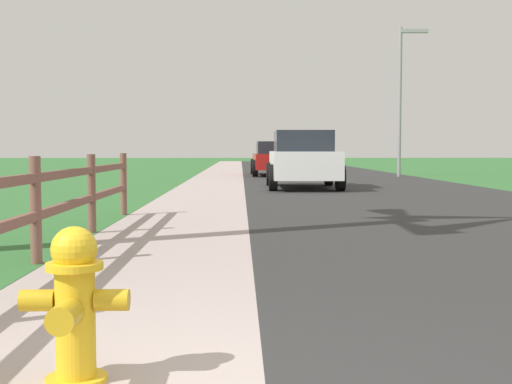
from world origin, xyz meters
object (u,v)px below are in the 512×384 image
at_px(fire_hydrant, 74,303).
at_px(parked_car_beige, 274,155).
at_px(parked_car_red, 275,158).
at_px(parked_suv_white, 303,159).
at_px(street_lamp, 403,88).
at_px(parked_car_silver, 279,155).

height_order(fire_hydrant, parked_car_beige, parked_car_beige).
distance_m(fire_hydrant, parked_car_red, 25.52).
bearing_deg(parked_suv_white, parked_car_red, 91.79).
bearing_deg(fire_hydrant, street_lamp, 73.02).
height_order(fire_hydrant, parked_car_silver, parked_car_silver).
bearing_deg(parked_car_silver, street_lamp, -69.34).
height_order(parked_car_red, parked_car_beige, parked_car_red).
bearing_deg(fire_hydrant, parked_car_silver, 85.11).
relative_size(parked_suv_white, parked_car_silver, 0.95).
distance_m(parked_car_red, parked_car_beige, 18.38).
xyz_separation_m(fire_hydrant, parked_car_silver, (3.03, 35.39, 0.40)).
xyz_separation_m(parked_car_red, parked_car_beige, (0.89, 18.36, -0.02)).
xyz_separation_m(parked_car_beige, street_lamp, (4.16, -19.78, 2.87)).
distance_m(parked_suv_white, street_lamp, 9.64).
relative_size(fire_hydrant, parked_car_silver, 0.16).
bearing_deg(parked_car_beige, parked_car_red, -92.77).
relative_size(parked_car_beige, street_lamp, 0.74).
xyz_separation_m(fire_hydrant, parked_car_red, (2.28, 25.42, 0.34)).
bearing_deg(parked_car_silver, parked_car_beige, 89.06).
height_order(parked_car_red, parked_car_silver, parked_car_silver).
bearing_deg(street_lamp, parked_car_silver, 110.66).
height_order(parked_car_silver, parked_car_beige, parked_car_silver).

